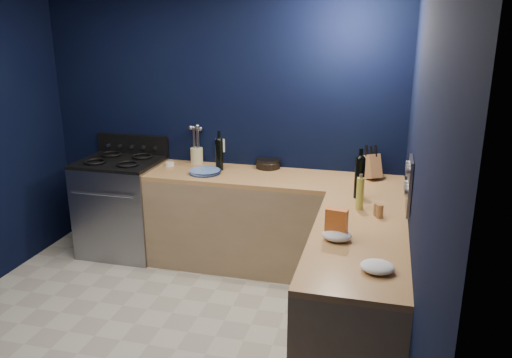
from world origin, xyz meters
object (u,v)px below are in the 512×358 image
(gas_range, at_px, (123,208))
(crouton_bag, at_px, (336,224))
(plate_stack, at_px, (205,172))
(utensil_crock, at_px, (197,155))
(knife_block, at_px, (370,167))

(gas_range, distance_m, crouton_bag, 2.60)
(plate_stack, xyz_separation_m, utensil_crock, (-0.20, 0.33, 0.06))
(utensil_crock, bearing_deg, plate_stack, -58.61)
(plate_stack, relative_size, crouton_bag, 1.38)
(plate_stack, height_order, utensil_crock, utensil_crock)
(utensil_crock, distance_m, knife_block, 1.68)
(plate_stack, bearing_deg, knife_block, 9.21)
(gas_range, height_order, plate_stack, plate_stack)
(crouton_bag, bearing_deg, utensil_crock, 144.47)
(gas_range, distance_m, knife_block, 2.44)
(plate_stack, distance_m, knife_block, 1.49)
(knife_block, height_order, crouton_bag, knife_block)
(utensil_crock, relative_size, crouton_bag, 0.75)
(gas_range, xyz_separation_m, knife_block, (2.37, 0.18, 0.55))
(gas_range, relative_size, crouton_bag, 4.53)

